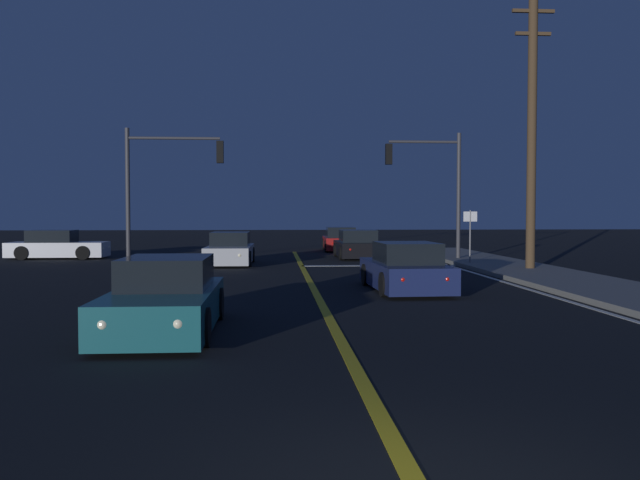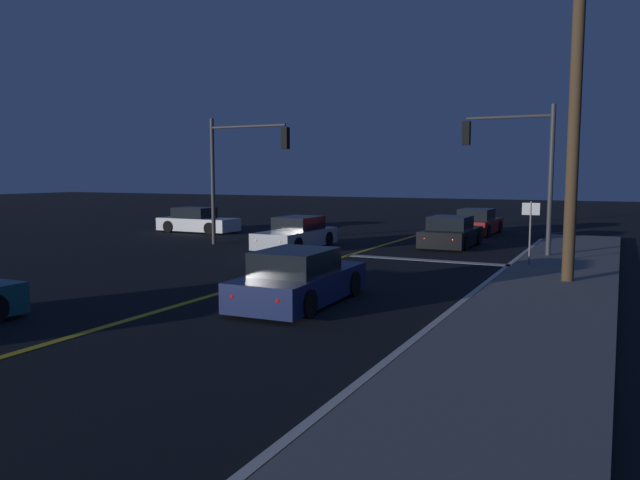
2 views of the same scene
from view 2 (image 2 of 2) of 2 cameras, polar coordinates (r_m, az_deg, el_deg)
sidewalk_right at (r=11.77m, az=17.95°, el=-9.19°), size 3.20×42.54×0.15m
lane_line_center at (r=15.01m, az=-13.38°, el=-6.03°), size 0.20×40.18×0.01m
lane_line_edge_right at (r=12.17m, az=9.20°, el=-8.79°), size 0.16×40.18×0.01m
stop_bar at (r=22.69m, az=9.95°, el=-1.87°), size 6.25×0.50×0.01m
car_distant_tail_red at (r=33.22m, az=14.44°, el=1.54°), size 1.99×4.49×1.34m
car_far_approaching_black at (r=27.11m, az=12.13°, el=0.61°), size 1.99×4.27×1.34m
car_lead_oncoming_navy at (r=14.83m, az=-1.96°, el=-3.75°), size 2.01×4.47×1.34m
car_following_oncoming_silver at (r=25.99m, az=-2.21°, el=0.51°), size 1.95×4.49×1.34m
car_parked_curb_white at (r=33.89m, az=-11.37°, el=1.70°), size 4.46×1.86×1.34m
traffic_signal_near_right at (r=24.15m, az=17.99°, el=7.30°), size 3.36×0.28×5.66m
traffic_signal_far_left at (r=27.05m, az=-7.53°, el=7.37°), size 3.97×0.28×5.59m
utility_pole_right at (r=18.46m, az=22.71°, el=11.86°), size 1.54×0.33×9.94m
street_sign_corner at (r=21.30m, az=19.03°, el=1.47°), size 0.56×0.06×2.25m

